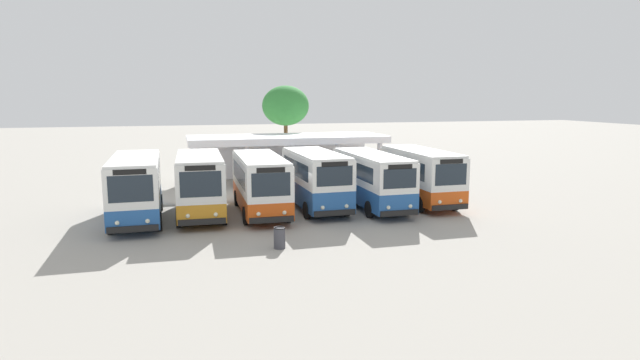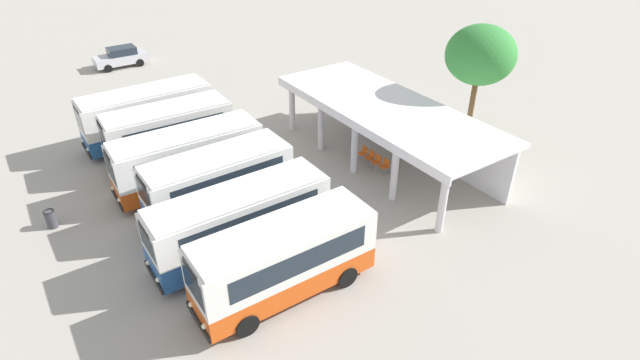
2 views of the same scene
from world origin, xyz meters
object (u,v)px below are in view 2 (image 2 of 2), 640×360
Objects in this scene: city_bus_second_in_row at (169,132)px; city_bus_middle_cream at (188,157)px; city_bus_far_end_green at (284,258)px; city_bus_fifth_blue at (240,220)px; litter_bin_apron at (51,219)px; city_bus_nearest_orange at (147,114)px; waiting_chair_end_by_column at (363,152)px; waiting_chair_middle_seat at (377,161)px; city_bus_fourth_amber at (219,182)px; parked_car_flank at (121,57)px; waiting_chair_second_from_end at (370,156)px; waiting_chair_fourth_seat at (385,165)px.

city_bus_second_in_row is 3.14m from city_bus_middle_cream.
city_bus_far_end_green reaches higher than city_bus_middle_cream.
city_bus_far_end_green reaches higher than city_bus_fifth_blue.
litter_bin_apron is (-9.68, -6.80, -1.30)m from city_bus_far_end_green.
city_bus_fifth_blue is (12.54, -0.08, -0.10)m from city_bus_nearest_orange.
city_bus_second_in_row reaches higher than waiting_chair_end_by_column.
litter_bin_apron reaches higher than waiting_chair_middle_seat.
waiting_chair_end_by_column is 1.00× the size of waiting_chair_middle_seat.
city_bus_fourth_amber reaches higher than city_bus_middle_cream.
city_bus_far_end_green is at bearing 35.09° from litter_bin_apron.
city_bus_second_in_row is at bearing 179.92° from city_bus_far_end_green.
city_bus_nearest_orange is at bearing -8.73° from parked_car_flank.
city_bus_nearest_orange reaches higher than city_bus_far_end_green.
city_bus_fourth_amber is 7.87m from litter_bin_apron.
city_bus_middle_cream is (3.14, -0.12, -0.07)m from city_bus_second_in_row.
city_bus_nearest_orange is 1.80× the size of parked_car_flank.
waiting_chair_middle_seat is (0.61, -0.00, 0.00)m from waiting_chair_second_from_end.
city_bus_fifth_blue is at bearing -80.24° from waiting_chair_fourth_seat.
waiting_chair_end_by_column is at bearing 110.25° from city_bus_fifth_blue.
waiting_chair_second_from_end is (0.31, 8.86, -1.25)m from city_bus_fourth_amber.
waiting_chair_middle_seat is (-2.22, 9.30, -1.19)m from city_bus_fifth_blue.
city_bus_fifth_blue is 1.08× the size of city_bus_far_end_green.
waiting_chair_fourth_seat is (10.93, 9.29, -1.28)m from city_bus_nearest_orange.
parked_car_flank is (-24.45, 1.95, -0.94)m from city_bus_fourth_amber.
parked_car_flank is 26.30m from waiting_chair_middle_seat.
city_bus_middle_cream is 10.38m from waiting_chair_fourth_seat.
parked_car_flank is 4.92× the size of waiting_chair_middle_seat.
waiting_chair_second_from_end is at bearing 123.42° from city_bus_far_end_green.
parked_car_flank is at bearing -164.97° from waiting_chair_fourth_seat.
litter_bin_apron is (-3.72, -15.83, -0.07)m from waiting_chair_second_from_end.
city_bus_nearest_orange is at bearing -177.79° from city_bus_fourth_amber.
city_bus_middle_cream is 1.09× the size of city_bus_fourth_amber.
city_bus_nearest_orange is 15.68m from city_bus_far_end_green.
city_bus_second_in_row is at bearing -6.59° from parked_car_flank.
litter_bin_apron is at bearing -144.91° from city_bus_far_end_green.
waiting_chair_second_from_end is at bearing 106.89° from city_bus_fifth_blue.
city_bus_fourth_amber is (3.14, 0.27, 0.04)m from city_bus_middle_cream.
parked_car_flank is at bearing 176.06° from city_bus_far_end_green.
city_bus_far_end_green reaches higher than parked_car_flank.
waiting_chair_end_by_column is (-0.30, 8.86, -1.25)m from city_bus_fourth_amber.
city_bus_far_end_green is at bearing -53.98° from waiting_chair_end_by_column.
waiting_chair_second_from_end is at bearing 53.86° from city_bus_second_in_row.
city_bus_fourth_amber reaches higher than waiting_chair_second_from_end.
city_bus_middle_cream reaches higher than waiting_chair_middle_seat.
litter_bin_apron reaches higher than waiting_chair_second_from_end.
city_bus_fourth_amber is 8.11× the size of waiting_chair_second_from_end.
waiting_chair_middle_seat and waiting_chair_fourth_seat have the same top height.
city_bus_fifth_blue is at bearing -73.11° from waiting_chair_second_from_end.
city_bus_far_end_green is at bearing -1.55° from city_bus_fourth_amber.
city_bus_far_end_green is at bearing 4.91° from city_bus_fifth_blue.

